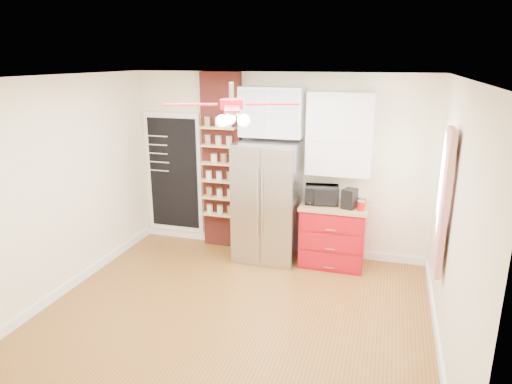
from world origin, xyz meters
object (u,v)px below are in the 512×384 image
(ceiling_fan, at_px, (232,105))
(red_cabinet, at_px, (333,235))
(toaster_oven, at_px, (322,195))
(canister_left, at_px, (361,206))
(fridge, at_px, (267,202))
(pantry_jar_oats, at_px, (214,158))
(coffee_maker, at_px, (350,199))

(ceiling_fan, bearing_deg, red_cabinet, 61.29)
(toaster_oven, relative_size, canister_left, 3.66)
(fridge, distance_m, pantry_jar_oats, 1.05)
(toaster_oven, bearing_deg, fridge, 175.83)
(fridge, height_order, ceiling_fan, ceiling_fan)
(fridge, bearing_deg, ceiling_fan, -88.24)
(red_cabinet, distance_m, canister_left, 0.65)
(coffee_maker, height_order, canister_left, coffee_maker)
(ceiling_fan, distance_m, toaster_oven, 2.31)
(ceiling_fan, height_order, coffee_maker, ceiling_fan)
(ceiling_fan, xyz_separation_m, toaster_oven, (0.73, 1.69, -1.39))
(toaster_oven, bearing_deg, pantry_jar_oats, 168.49)
(red_cabinet, relative_size, ceiling_fan, 0.67)
(red_cabinet, height_order, coffee_maker, coffee_maker)
(red_cabinet, bearing_deg, ceiling_fan, -118.71)
(ceiling_fan, bearing_deg, toaster_oven, 66.71)
(ceiling_fan, xyz_separation_m, coffee_maker, (1.13, 1.60, -1.39))
(fridge, relative_size, ceiling_fan, 1.25)
(red_cabinet, bearing_deg, fridge, -177.05)
(coffee_maker, relative_size, canister_left, 2.11)
(fridge, height_order, toaster_oven, fridge)
(ceiling_fan, relative_size, pantry_jar_oats, 11.19)
(fridge, distance_m, red_cabinet, 1.06)
(pantry_jar_oats, bearing_deg, ceiling_fan, -62.47)
(fridge, height_order, red_cabinet, fridge)
(coffee_maker, distance_m, pantry_jar_oats, 2.09)
(coffee_maker, bearing_deg, canister_left, -3.80)
(ceiling_fan, xyz_separation_m, canister_left, (1.29, 1.53, -1.46))
(canister_left, xyz_separation_m, pantry_jar_oats, (-2.21, 0.24, 0.47))
(fridge, relative_size, coffee_maker, 6.49)
(fridge, distance_m, ceiling_fan, 2.25)
(ceiling_fan, distance_m, coffee_maker, 2.40)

